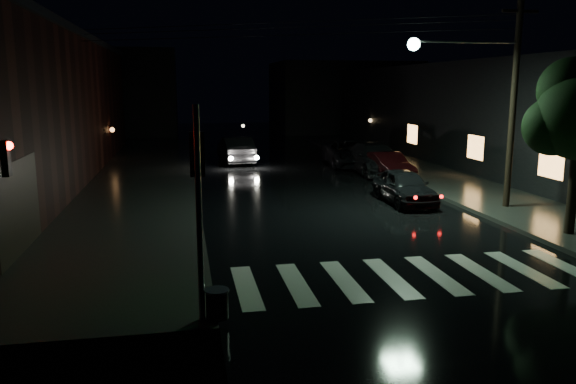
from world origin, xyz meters
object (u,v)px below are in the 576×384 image
parked_car_b (388,166)px  oncoming_car (236,150)px  parked_car_a (404,186)px  parked_car_d (349,153)px  parked_car_c (375,159)px

parked_car_b → oncoming_car: 10.28m
parked_car_a → parked_car_d: 10.74m
parked_car_c → parked_car_b: bearing=-89.4°
parked_car_d → oncoming_car: 6.93m
parked_car_a → parked_car_d: size_ratio=0.73×
parked_car_a → parked_car_b: (1.45, 5.71, -0.01)m
parked_car_c → parked_car_a: bearing=-100.1°
parked_car_d → oncoming_car: (-6.44, 2.58, 0.04)m
oncoming_car → parked_car_c: bearing=137.7°
parked_car_a → parked_car_b: parked_car_a is taller
parked_car_a → parked_car_c: 7.84m
parked_car_a → parked_car_d: parked_car_d is taller
parked_car_a → oncoming_car: bearing=113.0°
parked_car_b → parked_car_d: size_ratio=0.74×
parked_car_b → parked_car_c: 1.99m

